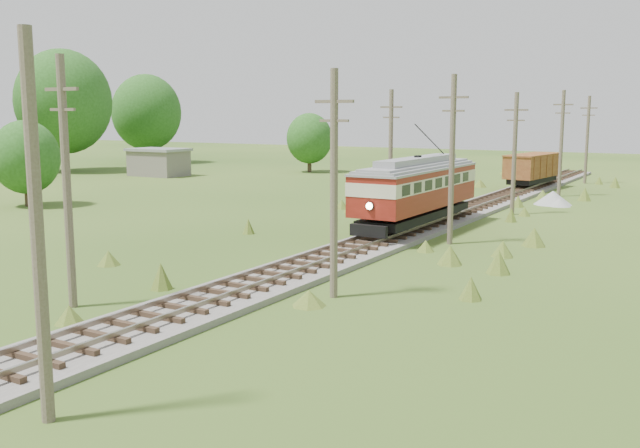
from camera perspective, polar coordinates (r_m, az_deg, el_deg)
The scene contains 17 objects.
railbed_main at distance 42.93m, azimuth 7.70°, elevation -0.32°, with size 3.60×96.00×0.57m.
streetcar at distance 42.63m, azimuth 7.78°, elevation 3.00°, with size 3.00×12.78×5.82m.
gondola at distance 68.89m, azimuth 16.65°, elevation 4.36°, with size 3.57×8.46×2.73m.
gravel_pile at distance 57.63m, azimuth 18.21°, elevation 1.95°, with size 2.97×3.15×1.08m.
utility_pole_r_1 at distance 16.80m, azimuth -21.69°, elevation -0.56°, with size 0.30×0.30×8.80m.
utility_pole_r_2 at distance 26.65m, azimuth 1.13°, elevation 3.37°, with size 1.60×0.30×8.60m.
utility_pole_r_3 at distance 38.51m, azimuth 10.51°, elevation 5.21°, with size 1.60×0.30×9.00m.
utility_pole_r_4 at distance 50.98m, azimuth 15.30°, elevation 5.55°, with size 1.60×0.30×8.40m.
utility_pole_r_5 at distance 63.52m, azimuth 18.75°, elevation 6.21°, with size 1.60×0.30×8.90m.
utility_pole_r_6 at distance 76.33m, azimuth 20.60°, elevation 6.40°, with size 1.60×0.30×8.70m.
utility_pole_l_a at distance 26.79m, azimuth -19.62°, elevation 3.32°, with size 1.60×0.30×9.00m.
utility_pole_l_b at distance 49.76m, azimuth 5.67°, elevation 5.86°, with size 1.60×0.30×8.60m.
tree_left_4 at distance 91.84m, azimuth -19.84°, elevation 9.19°, with size 11.34×11.34×14.61m.
tree_left_5 at distance 104.25m, azimuth -13.71°, elevation 8.67°, with size 9.66×9.66×12.44m.
tree_mid_a at distance 85.55m, azimuth -0.85°, elevation 6.86°, with size 5.46×5.46×7.03m.
tree_mid_c at distance 58.18m, azimuth -22.49°, elevation 4.96°, with size 5.04×5.04×6.49m.
shed at distance 82.53m, azimuth -12.78°, elevation 4.87°, with size 6.40×4.40×3.10m.
Camera 1 is at (16.24, -5.16, 6.96)m, focal length 40.00 mm.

